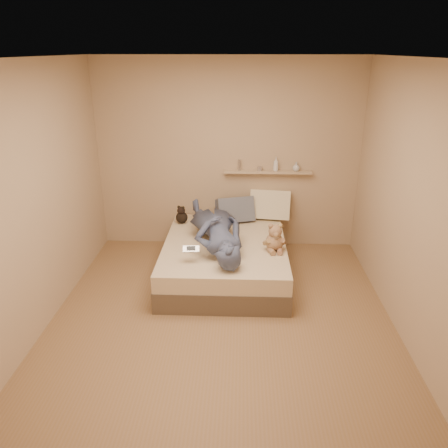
{
  "coord_description": "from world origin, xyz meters",
  "views": [
    {
      "loc": [
        0.19,
        -3.98,
        2.67
      ],
      "look_at": [
        0.0,
        0.65,
        0.8
      ],
      "focal_mm": 35.0,
      "sensor_mm": 36.0,
      "label": 1
    }
  ],
  "objects_px": {
    "game_console": "(191,249)",
    "teddy_bear": "(275,239)",
    "pillow_grey": "(236,210)",
    "wall_shelf": "(268,172)",
    "pillow_cream": "(270,205)",
    "bed": "(225,258)",
    "person": "(216,229)",
    "dark_plush": "(182,216)"
  },
  "relations": [
    {
      "from": "person",
      "to": "wall_shelf",
      "type": "relative_size",
      "value": 1.37
    },
    {
      "from": "pillow_grey",
      "to": "wall_shelf",
      "type": "height_order",
      "value": "wall_shelf"
    },
    {
      "from": "bed",
      "to": "wall_shelf",
      "type": "bearing_deg",
      "value": 58.82
    },
    {
      "from": "teddy_bear",
      "to": "pillow_cream",
      "type": "distance_m",
      "value": 1.06
    },
    {
      "from": "pillow_cream",
      "to": "pillow_grey",
      "type": "distance_m",
      "value": 0.5
    },
    {
      "from": "bed",
      "to": "person",
      "type": "distance_m",
      "value": 0.44
    },
    {
      "from": "wall_shelf",
      "to": "teddy_bear",
      "type": "bearing_deg",
      "value": -87.82
    },
    {
      "from": "game_console",
      "to": "wall_shelf",
      "type": "distance_m",
      "value": 1.8
    },
    {
      "from": "pillow_cream",
      "to": "person",
      "type": "xyz_separation_m",
      "value": [
        -0.7,
        -0.89,
        -0.0
      ]
    },
    {
      "from": "dark_plush",
      "to": "person",
      "type": "distance_m",
      "value": 0.84
    },
    {
      "from": "pillow_grey",
      "to": "game_console",
      "type": "bearing_deg",
      "value": -110.71
    },
    {
      "from": "dark_plush",
      "to": "pillow_cream",
      "type": "xyz_separation_m",
      "value": [
        1.21,
        0.23,
        0.09
      ]
    },
    {
      "from": "wall_shelf",
      "to": "game_console",
      "type": "bearing_deg",
      "value": -121.52
    },
    {
      "from": "person",
      "to": "wall_shelf",
      "type": "bearing_deg",
      "value": -137.35
    },
    {
      "from": "teddy_bear",
      "to": "dark_plush",
      "type": "relative_size",
      "value": 1.4
    },
    {
      "from": "bed",
      "to": "dark_plush",
      "type": "xyz_separation_m",
      "value": [
        -0.61,
        0.6,
        0.33
      ]
    },
    {
      "from": "bed",
      "to": "pillow_grey",
      "type": "relative_size",
      "value": 3.8
    },
    {
      "from": "teddy_bear",
      "to": "pillow_cream",
      "type": "bearing_deg",
      "value": 89.83
    },
    {
      "from": "dark_plush",
      "to": "pillow_cream",
      "type": "height_order",
      "value": "pillow_cream"
    },
    {
      "from": "teddy_bear",
      "to": "pillow_grey",
      "type": "bearing_deg",
      "value": 117.22
    },
    {
      "from": "person",
      "to": "wall_shelf",
      "type": "xyz_separation_m",
      "value": [
        0.65,
        0.97,
        0.45
      ]
    },
    {
      "from": "bed",
      "to": "pillow_grey",
      "type": "xyz_separation_m",
      "value": [
        0.12,
        0.69,
        0.4
      ]
    },
    {
      "from": "teddy_bear",
      "to": "person",
      "type": "bearing_deg",
      "value": 166.4
    },
    {
      "from": "pillow_grey",
      "to": "dark_plush",
      "type": "bearing_deg",
      "value": -172.93
    },
    {
      "from": "teddy_bear",
      "to": "dark_plush",
      "type": "distance_m",
      "value": 1.46
    },
    {
      "from": "dark_plush",
      "to": "pillow_grey",
      "type": "bearing_deg",
      "value": 7.07
    },
    {
      "from": "game_console",
      "to": "dark_plush",
      "type": "bearing_deg",
      "value": 102.62
    },
    {
      "from": "teddy_bear",
      "to": "bed",
      "type": "bearing_deg",
      "value": 158.9
    },
    {
      "from": "teddy_bear",
      "to": "wall_shelf",
      "type": "bearing_deg",
      "value": 92.18
    },
    {
      "from": "game_console",
      "to": "teddy_bear",
      "type": "bearing_deg",
      "value": 19.5
    },
    {
      "from": "person",
      "to": "pillow_grey",
      "type": "bearing_deg",
      "value": -120.0
    },
    {
      "from": "pillow_cream",
      "to": "teddy_bear",
      "type": "bearing_deg",
      "value": -90.17
    },
    {
      "from": "pillow_cream",
      "to": "wall_shelf",
      "type": "relative_size",
      "value": 0.46
    },
    {
      "from": "person",
      "to": "wall_shelf",
      "type": "height_order",
      "value": "wall_shelf"
    },
    {
      "from": "game_console",
      "to": "teddy_bear",
      "type": "distance_m",
      "value": 1.0
    },
    {
      "from": "teddy_bear",
      "to": "wall_shelf",
      "type": "xyz_separation_m",
      "value": [
        -0.04,
        1.14,
        0.51
      ]
    },
    {
      "from": "bed",
      "to": "pillow_cream",
      "type": "height_order",
      "value": "pillow_cream"
    },
    {
      "from": "game_console",
      "to": "pillow_cream",
      "type": "relative_size",
      "value": 0.34
    },
    {
      "from": "dark_plush",
      "to": "bed",
      "type": "bearing_deg",
      "value": -44.29
    },
    {
      "from": "game_console",
      "to": "pillow_grey",
      "type": "xyz_separation_m",
      "value": [
        0.47,
        1.25,
        0.01
      ]
    },
    {
      "from": "game_console",
      "to": "teddy_bear",
      "type": "height_order",
      "value": "teddy_bear"
    },
    {
      "from": "pillow_cream",
      "to": "person",
      "type": "relative_size",
      "value": 0.33
    }
  ]
}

